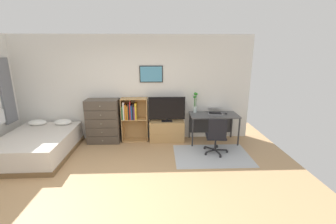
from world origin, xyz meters
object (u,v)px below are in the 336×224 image
(tv_stand, at_px, (167,131))
(laptop, at_px, (215,111))
(dresser, at_px, (103,121))
(computer_mouse, at_px, (226,113))
(desk, at_px, (213,118))
(television, at_px, (167,109))
(bookshelf, at_px, (133,116))
(bamboo_vase, at_px, (195,103))
(bed, at_px, (38,145))
(office_chair, at_px, (216,135))

(tv_stand, distance_m, laptop, 1.36)
(dresser, bearing_deg, computer_mouse, -1.56)
(dresser, distance_m, desk, 2.82)
(tv_stand, distance_m, television, 0.59)
(bookshelf, relative_size, bamboo_vase, 2.15)
(tv_stand, xyz_separation_m, bamboo_vase, (0.74, 0.11, 0.72))
(dresser, bearing_deg, television, -0.26)
(bookshelf, xyz_separation_m, computer_mouse, (2.40, -0.15, 0.08))
(bed, distance_m, computer_mouse, 4.52)
(computer_mouse, bearing_deg, dresser, 178.44)
(bookshelf, xyz_separation_m, office_chair, (1.98, -0.91, -0.22))
(tv_stand, bearing_deg, television, -90.00)
(tv_stand, bearing_deg, office_chair, -38.26)
(bookshelf, bearing_deg, desk, -2.36)
(office_chair, bearing_deg, bed, -174.97)
(dresser, relative_size, bookshelf, 0.99)
(bookshelf, relative_size, desk, 0.94)
(bookshelf, bearing_deg, laptop, -1.17)
(tv_stand, relative_size, computer_mouse, 8.61)
(bookshelf, distance_m, computer_mouse, 2.41)
(tv_stand, bearing_deg, computer_mouse, -3.81)
(laptop, distance_m, computer_mouse, 0.28)
(bookshelf, height_order, tv_stand, bookshelf)
(dresser, xyz_separation_m, television, (1.63, -0.01, 0.30))
(computer_mouse, bearing_deg, office_chair, -118.92)
(office_chair, distance_m, laptop, 0.95)
(bed, height_order, dresser, dresser)
(bookshelf, relative_size, computer_mouse, 10.95)
(bed, relative_size, office_chair, 2.28)
(dresser, bearing_deg, bed, -149.95)
(bookshelf, height_order, bamboo_vase, bamboo_vase)
(television, distance_m, bamboo_vase, 0.76)
(dresser, height_order, tv_stand, dresser)
(bed, bearing_deg, dresser, 29.04)
(bamboo_vase, bearing_deg, computer_mouse, -15.07)
(bookshelf, distance_m, television, 0.91)
(dresser, distance_m, tv_stand, 1.65)
(laptop, xyz_separation_m, computer_mouse, (0.26, -0.11, -0.05))
(desk, relative_size, bamboo_vase, 2.28)
(desk, xyz_separation_m, laptop, (0.06, 0.04, 0.19))
(tv_stand, xyz_separation_m, laptop, (1.25, 0.01, 0.53))
(television, xyz_separation_m, computer_mouse, (1.51, -0.08, -0.11))
(television, distance_m, desk, 1.22)
(bookshelf, height_order, television, television)
(dresser, distance_m, computer_mouse, 3.15)
(tv_stand, height_order, television, television)
(bookshelf, bearing_deg, computer_mouse, -3.60)
(bed, bearing_deg, tv_stand, 13.69)
(bookshelf, relative_size, laptop, 2.68)
(television, relative_size, laptop, 2.20)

